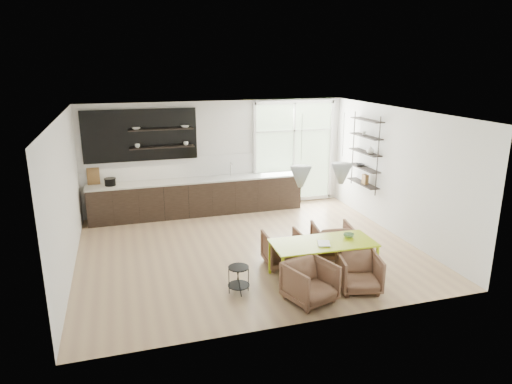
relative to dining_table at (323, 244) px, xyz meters
name	(u,v)px	position (x,y,z in m)	size (l,w,h in m)	color
room	(259,170)	(-0.38, 2.73, 0.82)	(7.02, 6.01, 2.91)	tan
kitchen_run	(194,192)	(-1.66, 4.32, -0.05)	(5.54, 0.69, 2.75)	black
right_shelving	(365,154)	(2.40, 2.80, 1.01)	(0.26, 1.22, 1.90)	black
dining_table	(323,244)	(0.00, 0.00, 0.00)	(1.92, 0.91, 0.69)	#ABC70F
armchair_back_left	(283,249)	(-0.52, 0.71, -0.31)	(0.72, 0.74, 0.67)	brown
armchair_back_right	(332,240)	(0.57, 0.78, -0.29)	(0.76, 0.78, 0.71)	brown
armchair_front_left	(310,282)	(-0.58, -0.77, -0.30)	(0.73, 0.75, 0.68)	brown
armchair_front_right	(359,273)	(0.39, -0.65, -0.32)	(0.70, 0.72, 0.65)	brown
wire_stool	(239,276)	(-1.64, -0.14, -0.33)	(0.38, 0.38, 0.48)	black
table_book	(318,243)	(-0.14, -0.06, 0.06)	(0.22, 0.29, 0.03)	white
table_bowl	(349,235)	(0.56, 0.09, 0.08)	(0.20, 0.20, 0.06)	#628C5A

